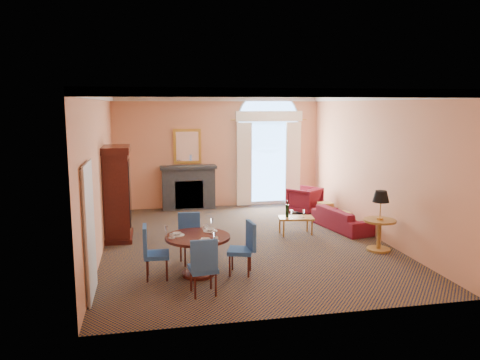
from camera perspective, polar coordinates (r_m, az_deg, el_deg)
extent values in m
plane|color=#101934|center=(10.38, 0.55, -7.54)|extent=(7.50, 7.50, 0.00)
cube|color=#EEA072|center=(13.70, -2.68, 3.37)|extent=(6.00, 0.04, 3.20)
cube|color=#EEA072|center=(9.87, -16.74, 0.72)|extent=(0.04, 7.50, 3.20)
cube|color=#EEA072|center=(11.05, 15.97, 1.62)|extent=(0.04, 7.50, 3.20)
cube|color=silver|center=(9.94, 0.58, 10.41)|extent=(6.00, 7.50, 0.04)
cube|color=silver|center=(9.94, 0.58, 10.07)|extent=(6.00, 7.50, 0.12)
cube|color=silver|center=(7.64, -17.87, -6.11)|extent=(0.08, 0.90, 2.06)
cube|color=#353A3F|center=(13.54, -6.29, -1.02)|extent=(1.50, 0.40, 1.20)
cube|color=#353A3F|center=(13.41, -6.33, 1.65)|extent=(1.60, 0.46, 0.08)
cube|color=gold|center=(13.55, -6.44, 4.10)|extent=(0.80, 0.04, 1.00)
cube|color=white|center=(13.53, -6.44, 4.09)|extent=(0.64, 0.02, 0.84)
cube|color=silver|center=(14.03, 3.41, 2.06)|extent=(1.90, 0.04, 2.50)
cube|color=#91BFF4|center=(14.02, 3.42, 2.05)|extent=(1.70, 0.02, 2.30)
cylinder|color=silver|center=(13.93, 3.46, 7.17)|extent=(1.90, 0.04, 1.90)
cube|color=white|center=(13.74, 0.51, 1.92)|extent=(0.45, 0.06, 2.45)
cube|color=white|center=(14.12, 6.48, 2.06)|extent=(0.45, 0.06, 2.45)
cube|color=white|center=(13.81, 3.60, 7.77)|extent=(2.00, 0.08, 0.30)
cube|color=#34100C|center=(10.75, -14.71, -1.95)|extent=(0.53, 0.97, 1.93)
cube|color=#34100C|center=(10.61, -14.94, 3.59)|extent=(0.60, 1.06, 0.15)
cube|color=#34100C|center=(10.96, -14.51, -6.66)|extent=(0.60, 1.06, 0.10)
cylinder|color=#34100C|center=(8.26, -5.18, -6.96)|extent=(1.14, 1.14, 0.05)
cylinder|color=#34100C|center=(8.37, -5.14, -9.33)|extent=(0.15, 0.15, 0.67)
cylinder|color=#34100C|center=(8.47, -5.11, -11.30)|extent=(0.57, 0.57, 0.06)
cylinder|color=white|center=(8.52, -3.65, -6.22)|extent=(0.26, 0.26, 0.01)
imported|color=white|center=(8.52, -3.65, -6.06)|extent=(0.15, 0.15, 0.04)
imported|color=white|center=(8.66, -4.25, -5.74)|extent=(0.09, 0.09, 0.07)
cylinder|color=white|center=(8.31, -7.67, -6.68)|extent=(0.26, 0.26, 0.01)
imported|color=white|center=(8.31, -7.67, -6.52)|extent=(0.15, 0.15, 0.04)
imported|color=white|center=(8.16, -8.32, -6.73)|extent=(0.09, 0.09, 0.07)
cylinder|color=white|center=(7.93, -4.23, -7.41)|extent=(0.26, 0.26, 0.01)
imported|color=white|center=(7.92, -4.23, -7.24)|extent=(0.15, 0.15, 0.04)
imported|color=white|center=(7.92, -2.98, -7.14)|extent=(0.09, 0.09, 0.07)
cube|color=#265398|center=(8.97, -5.98, -7.50)|extent=(0.49, 0.49, 0.07)
cube|color=#265398|center=(9.08, -6.22, -5.50)|extent=(0.42, 0.10, 0.50)
cylinder|color=#34100C|center=(9.23, -5.23, -8.48)|extent=(0.03, 0.03, 0.38)
cylinder|color=#34100C|center=(9.15, -7.23, -8.68)|extent=(0.03, 0.03, 0.38)
cylinder|color=#34100C|center=(8.93, -4.64, -9.09)|extent=(0.03, 0.03, 0.38)
cylinder|color=#34100C|center=(8.85, -6.71, -9.30)|extent=(0.03, 0.03, 0.38)
cube|color=#265398|center=(7.55, -4.53, -10.72)|extent=(0.46, 0.46, 0.07)
cube|color=#265398|center=(7.28, -4.39, -9.20)|extent=(0.42, 0.07, 0.50)
cylinder|color=#34100C|center=(7.45, -5.48, -12.90)|extent=(0.03, 0.03, 0.38)
cylinder|color=#34100C|center=(7.52, -2.97, -12.66)|extent=(0.03, 0.03, 0.38)
cylinder|color=#34100C|center=(7.75, -5.99, -12.01)|extent=(0.03, 0.03, 0.38)
cylinder|color=#34100C|center=(7.81, -3.58, -11.79)|extent=(0.03, 0.03, 0.38)
cube|color=#265398|center=(8.38, 0.02, -8.64)|extent=(0.53, 0.53, 0.07)
cube|color=#265398|center=(8.33, 1.34, -6.80)|extent=(0.10, 0.42, 0.50)
cylinder|color=#34100C|center=(8.29, 1.03, -10.53)|extent=(0.03, 0.03, 0.38)
cylinder|color=#34100C|center=(8.59, 1.26, -9.80)|extent=(0.03, 0.03, 0.38)
cylinder|color=#34100C|center=(8.32, -1.26, -10.44)|extent=(0.03, 0.03, 0.38)
cylinder|color=#34100C|center=(8.63, -0.95, -9.71)|extent=(0.03, 0.03, 0.38)
cube|color=#265398|center=(8.29, -10.11, -8.99)|extent=(0.43, 0.43, 0.07)
cube|color=#265398|center=(8.21, -11.51, -7.22)|extent=(0.07, 0.42, 0.50)
cylinder|color=#34100C|center=(8.53, -11.18, -10.13)|extent=(0.03, 0.03, 0.38)
cylinder|color=#34100C|center=(8.22, -11.24, -10.88)|extent=(0.03, 0.03, 0.38)
cylinder|color=#34100C|center=(8.52, -8.94, -10.08)|extent=(0.03, 0.03, 0.38)
cylinder|color=#34100C|center=(8.21, -8.91, -10.83)|extent=(0.03, 0.03, 0.38)
imported|color=maroon|center=(11.62, 12.38, -4.63)|extent=(1.01, 1.85, 0.51)
imported|color=maroon|center=(13.17, 7.88, -2.41)|extent=(1.09, 1.09, 0.72)
cube|color=#AB7733|center=(10.96, 6.83, -4.62)|extent=(0.87, 0.57, 0.04)
cylinder|color=#AB7733|center=(10.76, 5.35, -5.98)|extent=(0.04, 0.04, 0.36)
cylinder|color=#AB7733|center=(10.97, 8.77, -5.76)|extent=(0.04, 0.04, 0.36)
cylinder|color=#AB7733|center=(11.06, 4.87, -5.56)|extent=(0.04, 0.04, 0.36)
cylinder|color=#AB7733|center=(11.26, 8.21, -5.35)|extent=(0.04, 0.04, 0.36)
cylinder|color=#AB7733|center=(10.05, 16.67, -4.76)|extent=(0.66, 0.66, 0.04)
cylinder|color=#AB7733|center=(10.13, 16.58, -6.55)|extent=(0.09, 0.09, 0.61)
cylinder|color=#AB7733|center=(10.21, 16.51, -8.09)|extent=(0.48, 0.48, 0.04)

